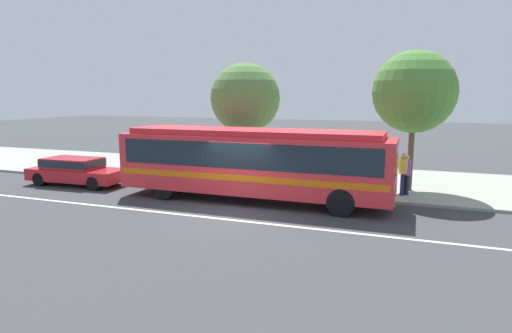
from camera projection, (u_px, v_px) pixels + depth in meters
The scene contains 11 objects.
ground_plane at pixel (231, 213), 15.70m from camera, with size 120.00×120.00×0.00m, color #393B3E.
sidewalk_slab at pixel (288, 176), 22.52m from camera, with size 60.00×8.00×0.12m, color #979B8F.
lane_stripe_center at pixel (222, 219), 14.95m from camera, with size 56.00×0.16×0.01m, color silver.
transit_bus at pixel (253, 160), 17.27m from camera, with size 10.95×2.52×2.89m.
sedan_behind_bus at pixel (75, 170), 20.55m from camera, with size 4.70×1.90×1.29m.
pedestrian_waiting_near_sign at pixel (231, 163), 19.79m from camera, with size 0.41×0.41×1.75m.
pedestrian_walking_along_curb at pixel (407, 172), 17.95m from camera, with size 0.48×0.48×1.67m.
pedestrian_standing_by_tree at pixel (403, 171), 17.81m from camera, with size 0.38×0.38×1.76m.
bus_stop_sign at pixel (367, 159), 17.66m from camera, with size 0.15×0.44×2.41m.
street_tree_near_stop at pixel (245, 98), 20.84m from camera, with size 3.34×3.34×5.63m.
street_tree_mid_block at pixel (414, 92), 18.31m from camera, with size 3.48×3.48×5.98m.
Camera 1 is at (6.15, -13.94, 4.22)m, focal length 30.46 mm.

